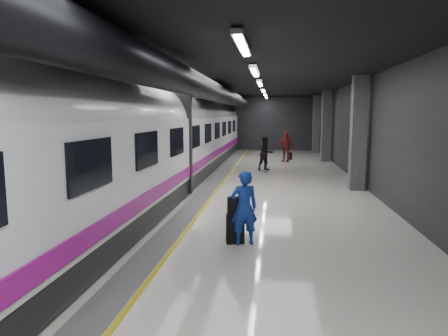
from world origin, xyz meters
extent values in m
plane|color=silver|center=(0.00, 0.00, 0.00)|extent=(40.00, 40.00, 0.00)
cube|color=black|center=(0.00, 0.00, 4.50)|extent=(10.00, 40.00, 0.02)
cube|color=#28282B|center=(0.00, 20.00, 2.25)|extent=(10.00, 0.02, 4.50)
cube|color=#28282B|center=(-5.00, 0.00, 2.25)|extent=(0.02, 40.00, 4.50)
cube|color=#28282B|center=(5.00, 0.00, 2.25)|extent=(0.02, 40.00, 4.50)
cube|color=slate|center=(-1.35, 0.00, 0.01)|extent=(0.65, 39.80, 0.01)
cube|color=yellow|center=(-0.95, 0.00, 0.01)|extent=(0.10, 39.80, 0.01)
cylinder|color=black|center=(-1.30, 0.00, 3.95)|extent=(0.80, 38.00, 0.80)
cube|color=silver|center=(0.60, -6.00, 4.40)|extent=(0.22, 2.60, 0.10)
cube|color=silver|center=(0.60, -1.00, 4.40)|extent=(0.22, 2.60, 0.10)
cube|color=silver|center=(0.60, 4.00, 4.40)|extent=(0.22, 2.60, 0.10)
cube|color=silver|center=(0.60, 9.00, 4.40)|extent=(0.22, 2.60, 0.10)
cube|color=silver|center=(0.60, 14.00, 4.40)|extent=(0.22, 2.60, 0.10)
cube|color=silver|center=(0.60, 18.00, 4.40)|extent=(0.22, 2.60, 0.10)
cube|color=#515154|center=(4.55, 2.00, 2.25)|extent=(0.55, 0.55, 4.50)
cube|color=#515154|center=(4.55, 12.00, 2.25)|extent=(0.55, 0.55, 4.50)
cube|color=#515154|center=(4.55, 18.00, 2.25)|extent=(0.55, 0.55, 4.50)
cube|color=black|center=(-3.25, 0.00, 0.35)|extent=(2.80, 38.00, 0.60)
cube|color=white|center=(-3.25, 0.00, 1.75)|extent=(2.90, 38.00, 2.20)
cylinder|color=white|center=(-3.25, 0.00, 2.70)|extent=(2.80, 38.00, 2.80)
cube|color=#940D7F|center=(-1.78, 0.00, 0.95)|extent=(0.04, 38.00, 0.35)
cube|color=black|center=(-3.25, 0.00, 2.00)|extent=(3.05, 0.25, 3.80)
cube|color=black|center=(-1.78, -8.00, 2.15)|extent=(0.05, 1.60, 0.85)
cube|color=black|center=(-1.78, -5.00, 2.15)|extent=(0.05, 1.60, 0.85)
cube|color=black|center=(-1.78, -2.00, 2.15)|extent=(0.05, 1.60, 0.85)
cube|color=black|center=(-1.78, 1.00, 2.15)|extent=(0.05, 1.60, 0.85)
cube|color=black|center=(-1.78, 4.00, 2.15)|extent=(0.05, 1.60, 0.85)
cube|color=black|center=(-1.78, 7.00, 2.15)|extent=(0.05, 1.60, 0.85)
cube|color=black|center=(-1.78, 10.00, 2.15)|extent=(0.05, 1.60, 0.85)
cube|color=black|center=(-1.78, 13.00, 2.15)|extent=(0.05, 1.60, 0.85)
cube|color=black|center=(-1.78, 16.00, 2.15)|extent=(0.05, 1.60, 0.85)
imported|color=blue|center=(0.61, -5.38, 0.86)|extent=(0.72, 0.58, 1.73)
cube|color=black|center=(0.39, -5.31, 0.34)|extent=(0.46, 0.35, 0.68)
cube|color=black|center=(0.37, -5.34, 0.89)|extent=(0.34, 0.22, 0.43)
imported|color=black|center=(0.83, 7.27, 0.91)|extent=(1.11, 1.02, 1.82)
imported|color=maroon|center=(2.02, 11.55, 0.97)|extent=(1.23, 0.81, 1.95)
cube|color=black|center=(2.33, 12.76, 0.24)|extent=(0.36, 0.27, 0.48)
camera|label=1|loc=(1.27, -14.32, 2.98)|focal=32.00mm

